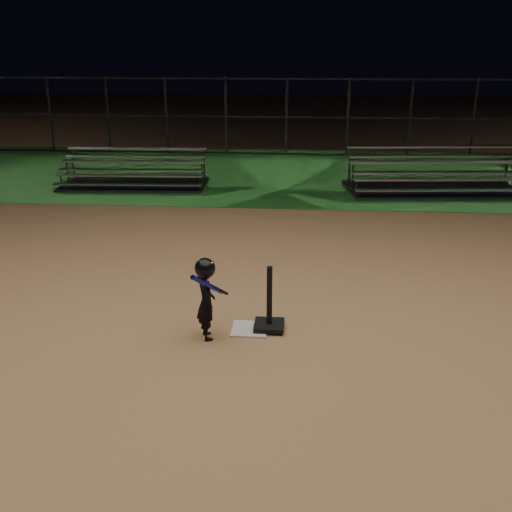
{
  "coord_description": "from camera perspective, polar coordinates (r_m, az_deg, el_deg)",
  "views": [
    {
      "loc": [
        0.65,
        -6.76,
        3.41
      ],
      "look_at": [
        0.0,
        1.0,
        0.65
      ],
      "focal_mm": 41.4,
      "sensor_mm": 36.0,
      "label": 1
    }
  ],
  "objects": [
    {
      "name": "ground",
      "position": [
        7.6,
        -0.63,
        -7.15
      ],
      "size": [
        80.0,
        80.0,
        0.0
      ],
      "primitive_type": "plane",
      "color": "#A9794C",
      "rests_on": "ground"
    },
    {
      "name": "grass_strip",
      "position": [
        17.11,
        2.53,
        8.03
      ],
      "size": [
        60.0,
        8.0,
        0.01
      ],
      "primitive_type": "cube",
      "color": "#194F1A",
      "rests_on": "ground"
    },
    {
      "name": "home_plate",
      "position": [
        7.59,
        -0.63,
        -7.07
      ],
      "size": [
        0.45,
        0.45,
        0.02
      ],
      "primitive_type": "cube",
      "color": "beige",
      "rests_on": "ground"
    },
    {
      "name": "batting_tee",
      "position": [
        7.54,
        1.29,
        -5.85
      ],
      "size": [
        0.38,
        0.38,
        0.83
      ],
      "color": "black",
      "rests_on": "home_plate"
    },
    {
      "name": "child_batter",
      "position": [
        7.2,
        -4.86,
        -3.9
      ],
      "size": [
        0.44,
        0.59,
        1.05
      ],
      "rotation": [
        0.0,
        0.0,
        1.94
      ],
      "color": "black",
      "rests_on": "ground"
    },
    {
      "name": "bleacher_left",
      "position": [
        15.76,
        -11.67,
        7.32
      ],
      "size": [
        3.75,
        1.96,
        0.9
      ],
      "rotation": [
        0.0,
        0.0,
        0.05
      ],
      "color": "#ACADB1",
      "rests_on": "ground"
    },
    {
      "name": "bleacher_right",
      "position": [
        15.48,
        16.84,
        6.78
      ],
      "size": [
        4.42,
        2.47,
        1.04
      ],
      "rotation": [
        0.0,
        0.0,
        0.1
      ],
      "color": "#B2B2B7",
      "rests_on": "ground"
    },
    {
      "name": "backstop_fence",
      "position": [
        19.89,
        2.95,
        13.26
      ],
      "size": [
        20.08,
        0.08,
        2.5
      ],
      "color": "#38383D",
      "rests_on": "ground"
    }
  ]
}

